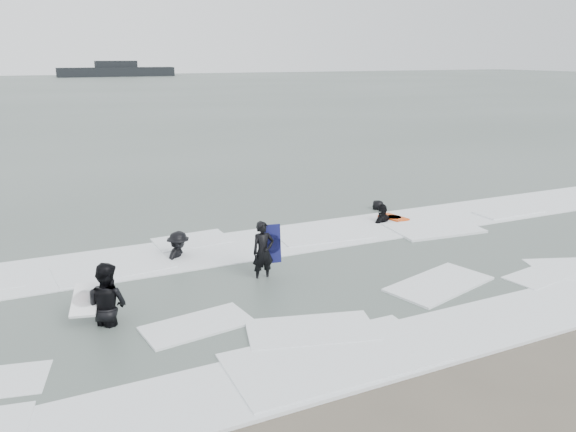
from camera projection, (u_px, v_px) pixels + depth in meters
name	position (u px, v px, depth m)	size (l,w,h in m)	color
ground	(392.00, 332.00, 11.14)	(320.00, 320.00, 0.00)	brown
sea	(74.00, 93.00, 81.12)	(320.00, 320.00, 0.00)	#47544C
surfer_centre	(263.00, 280.00, 13.72)	(0.55, 0.36, 1.52)	black
surfer_wading	(109.00, 324.00, 11.49)	(0.92, 0.71, 1.88)	black
surfer_breaker	(179.00, 259.00, 15.11)	(1.06, 0.61, 1.64)	black
surfer_right_near	(382.00, 223.00, 18.35)	(1.06, 0.44, 1.81)	black
surfer_right_far	(378.00, 211.00, 19.86)	(0.75, 0.49, 1.53)	black
surf_foam	(309.00, 268.00, 14.37)	(30.03, 9.06, 0.09)	white
bodyboards	(275.00, 247.00, 14.57)	(10.72, 4.66, 1.25)	#0F1147
vessel_horizon	(117.00, 71.00, 141.82)	(28.42, 5.07, 3.86)	black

